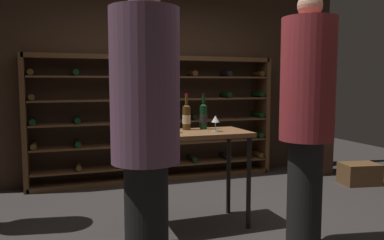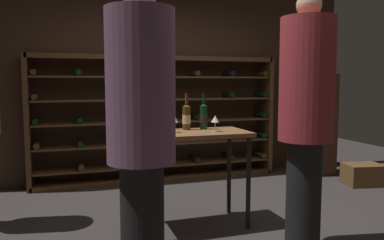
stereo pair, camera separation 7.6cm
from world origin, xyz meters
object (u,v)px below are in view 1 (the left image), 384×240
(person_host_in_suit, at_px, (145,121))
(wine_glass_stemmed_center, at_px, (215,120))
(wine_bottle_green_slim, at_px, (203,116))
(display_cabinet, at_px, (314,124))
(wine_crate, at_px, (360,174))
(tasting_table, at_px, (188,144))
(person_guest_plum_blouse, at_px, (307,110))
(wine_bottle_gold_foil, at_px, (186,117))
(wine_glass_stemmed_right, at_px, (175,120))
(wine_rack, at_px, (156,119))

(person_host_in_suit, bearing_deg, wine_glass_stemmed_center, 2.04)
(wine_bottle_green_slim, xyz_separation_m, wine_glass_stemmed_center, (0.04, -0.21, -0.02))
(wine_bottle_green_slim, bearing_deg, person_host_in_suit, -125.30)
(person_host_in_suit, distance_m, display_cabinet, 3.97)
(wine_crate, bearing_deg, tasting_table, -165.57)
(person_host_in_suit, xyz_separation_m, display_cabinet, (3.10, 2.45, -0.38))
(tasting_table, bearing_deg, person_guest_plum_blouse, -45.27)
(display_cabinet, xyz_separation_m, wine_bottle_gold_foil, (-2.44, -1.27, 0.29))
(wine_bottle_green_slim, relative_size, wine_glass_stemmed_right, 2.09)
(wine_glass_stemmed_center, bearing_deg, person_host_in_suit, -131.98)
(tasting_table, bearing_deg, wine_glass_stemmed_right, -174.66)
(person_guest_plum_blouse, height_order, wine_crate, person_guest_plum_blouse)
(display_cabinet, bearing_deg, person_host_in_suit, -141.62)
(tasting_table, bearing_deg, person_host_in_suit, -121.41)
(person_guest_plum_blouse, height_order, wine_glass_stemmed_center, person_guest_plum_blouse)
(wine_bottle_gold_foil, bearing_deg, wine_glass_stemmed_center, -45.05)
(wine_rack, height_order, display_cabinet, wine_rack)
(person_host_in_suit, bearing_deg, wine_glass_stemmed_right, 18.09)
(wine_glass_stemmed_right, bearing_deg, person_guest_plum_blouse, -40.10)
(person_guest_plum_blouse, height_order, wine_glass_stemmed_right, person_guest_plum_blouse)
(display_cabinet, bearing_deg, wine_bottle_green_slim, -150.66)
(wine_crate, xyz_separation_m, wine_bottle_gold_foil, (-2.63, -0.53, 0.89))
(wine_crate, height_order, wine_bottle_green_slim, wine_bottle_green_slim)
(tasting_table, bearing_deg, wine_bottle_green_slim, 36.49)
(wine_bottle_green_slim, bearing_deg, wine_glass_stemmed_right, -154.00)
(wine_rack, distance_m, person_host_in_suit, 2.94)
(person_host_in_suit, relative_size, wine_bottle_gold_foil, 5.78)
(wine_glass_stemmed_right, bearing_deg, person_host_in_suit, -115.93)
(wine_rack, xyz_separation_m, wine_bottle_green_slim, (0.07, -1.64, 0.18))
(person_host_in_suit, relative_size, wine_bottle_green_slim, 5.80)
(wine_crate, relative_size, wine_bottle_gold_foil, 1.37)
(wine_glass_stemmed_right, bearing_deg, wine_glass_stemmed_center, -6.08)
(person_guest_plum_blouse, height_order, display_cabinet, person_guest_plum_blouse)
(wine_rack, xyz_separation_m, wine_bottle_gold_foil, (-0.10, -1.64, 0.18))
(wine_glass_stemmed_center, bearing_deg, wine_glass_stemmed_right, 173.92)
(wine_glass_stemmed_center, bearing_deg, person_guest_plum_blouse, -54.58)
(person_host_in_suit, xyz_separation_m, wine_bottle_green_slim, (0.84, 1.18, -0.09))
(person_host_in_suit, distance_m, wine_bottle_green_slim, 1.45)
(wine_rack, distance_m, wine_glass_stemmed_right, 1.84)
(person_guest_plum_blouse, relative_size, display_cabinet, 1.38)
(wine_rack, relative_size, display_cabinet, 2.29)
(tasting_table, xyz_separation_m, wine_bottle_gold_foil, (0.04, 0.16, 0.24))
(wine_crate, bearing_deg, wine_rack, 156.24)
(person_guest_plum_blouse, bearing_deg, tasting_table, -116.53)
(tasting_table, xyz_separation_m, wine_glass_stemmed_right, (-0.13, -0.01, 0.24))
(wine_crate, bearing_deg, wine_bottle_green_slim, -167.81)
(wine_bottle_gold_foil, relative_size, wine_glass_stemmed_right, 2.10)
(wine_rack, bearing_deg, wine_crate, -23.76)
(wine_rack, distance_m, wine_bottle_gold_foil, 1.65)
(wine_glass_stemmed_right, bearing_deg, wine_bottle_green_slim, 26.00)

